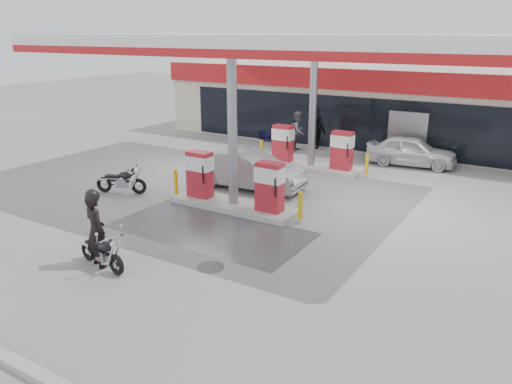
% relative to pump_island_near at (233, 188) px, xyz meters
% --- Properties ---
extents(ground, '(90.00, 90.00, 0.00)m').
position_rel_pump_island_near_xyz_m(ground, '(0.00, -2.00, -0.71)').
color(ground, gray).
rests_on(ground, ground).
extents(wet_patch, '(6.00, 3.00, 0.00)m').
position_rel_pump_island_near_xyz_m(wet_patch, '(0.50, -2.00, -0.71)').
color(wet_patch, '#4C4C4F').
rests_on(wet_patch, ground).
extents(drain_cover, '(0.70, 0.70, 0.01)m').
position_rel_pump_island_near_xyz_m(drain_cover, '(2.00, -4.00, -0.71)').
color(drain_cover, '#38383A').
rests_on(drain_cover, ground).
extents(store_building, '(22.00, 8.22, 4.00)m').
position_rel_pump_island_near_xyz_m(store_building, '(0.01, 13.94, 1.30)').
color(store_building, beige).
rests_on(store_building, ground).
extents(canopy, '(16.00, 10.02, 5.51)m').
position_rel_pump_island_near_xyz_m(canopy, '(0.00, 3.00, 4.56)').
color(canopy, silver).
rests_on(canopy, ground).
extents(pump_island_near, '(5.14, 1.30, 1.78)m').
position_rel_pump_island_near_xyz_m(pump_island_near, '(0.00, 0.00, 0.00)').
color(pump_island_near, '#9E9E99').
rests_on(pump_island_near, ground).
extents(pump_island_far, '(5.14, 1.30, 1.78)m').
position_rel_pump_island_near_xyz_m(pump_island_far, '(0.00, 6.00, 0.00)').
color(pump_island_far, '#9E9E99').
rests_on(pump_island_far, ground).
extents(main_motorcycle, '(1.78, 0.70, 0.92)m').
position_rel_pump_island_near_xyz_m(main_motorcycle, '(-0.28, -5.43, -0.30)').
color(main_motorcycle, black).
rests_on(main_motorcycle, ground).
extents(biker_main, '(0.79, 0.62, 1.91)m').
position_rel_pump_island_near_xyz_m(biker_main, '(-0.47, -5.41, 0.25)').
color(biker_main, black).
rests_on(biker_main, ground).
extents(parked_motorcycle, '(1.85, 0.96, 1.00)m').
position_rel_pump_island_near_xyz_m(parked_motorcycle, '(-4.41, -0.78, -0.27)').
color(parked_motorcycle, black).
rests_on(parked_motorcycle, ground).
extents(sedan_white, '(4.03, 2.02, 1.32)m').
position_rel_pump_island_near_xyz_m(sedan_white, '(3.53, 8.81, -0.05)').
color(sedan_white, silver).
rests_on(sedan_white, ground).
extents(attendant, '(0.82, 1.01, 1.96)m').
position_rel_pump_island_near_xyz_m(attendant, '(-2.09, 8.80, 0.27)').
color(attendant, '#4C4C50').
rests_on(attendant, ground).
extents(hatchback_silver, '(4.49, 1.84, 1.45)m').
position_rel_pump_island_near_xyz_m(hatchback_silver, '(-0.82, 2.20, 0.01)').
color(hatchback_silver, gray).
rests_on(hatchback_silver, ground).
extents(parked_car_left, '(4.08, 2.80, 1.10)m').
position_rel_pump_island_near_xyz_m(parked_car_left, '(-5.66, 10.95, -0.16)').
color(parked_car_left, '#19174D').
rests_on(parked_car_left, ground).
extents(biker_walking, '(1.00, 0.52, 1.63)m').
position_rel_pump_island_near_xyz_m(biker_walking, '(-1.59, 9.80, 0.11)').
color(biker_walking, black).
rests_on(biker_walking, ground).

